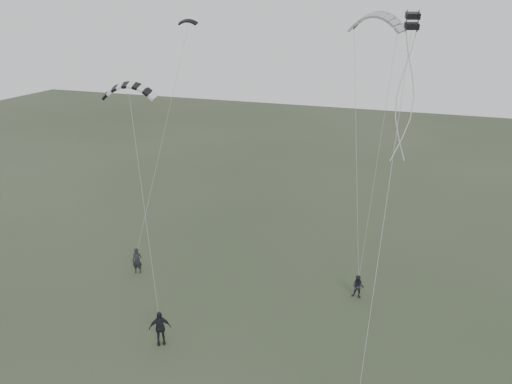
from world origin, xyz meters
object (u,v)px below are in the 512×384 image
(flyer_right, at_px, (358,287))
(kite_dark_small, at_px, (188,21))
(kite_striped, at_px, (128,85))
(kite_pale_large, at_px, (377,15))
(flyer_left, at_px, (137,261))
(flyer_center, at_px, (160,328))
(kite_box, at_px, (412,21))

(flyer_right, relative_size, kite_dark_small, 1.13)
(kite_dark_small, height_order, kite_striped, kite_dark_small)
(flyer_right, distance_m, kite_pale_large, 16.77)
(flyer_left, distance_m, kite_pale_large, 22.16)
(flyer_left, bearing_deg, kite_pale_large, 8.69)
(flyer_center, height_order, kite_box, kite_box)
(flyer_right, height_order, flyer_center, flyer_center)
(flyer_right, height_order, kite_pale_large, kite_pale_large)
(flyer_right, bearing_deg, kite_box, -51.04)
(kite_pale_large, relative_size, kite_striped, 1.21)
(flyer_left, bearing_deg, kite_box, -21.78)
(flyer_right, xyz_separation_m, kite_pale_large, (-0.82, 5.30, 15.89))
(kite_box, bearing_deg, kite_pale_large, 93.60)
(kite_pale_large, height_order, kite_striped, kite_pale_large)
(kite_dark_small, xyz_separation_m, kite_striped, (1.08, -9.57, -3.10))
(flyer_right, relative_size, kite_box, 2.19)
(flyer_center, relative_size, kite_box, 2.81)
(kite_dark_small, distance_m, kite_striped, 10.11)
(flyer_right, height_order, kite_striped, kite_striped)
(flyer_right, xyz_separation_m, kite_striped, (-12.78, -3.92, 12.33))
(kite_striped, bearing_deg, kite_box, -11.10)
(flyer_right, xyz_separation_m, flyer_center, (-9.32, -8.13, 0.22))
(flyer_right, bearing_deg, kite_striped, -156.34)
(kite_pale_large, distance_m, kite_striped, 15.51)
(flyer_center, relative_size, kite_dark_small, 1.45)
(kite_pale_large, bearing_deg, flyer_left, -134.59)
(flyer_center, bearing_deg, kite_striped, 97.21)
(flyer_right, xyz_separation_m, kite_dark_small, (-13.85, 5.65, 15.43))
(kite_pale_large, bearing_deg, flyer_right, -63.25)
(flyer_left, distance_m, kite_box, 22.66)
(kite_dark_small, height_order, kite_pale_large, kite_pale_large)
(kite_dark_small, xyz_separation_m, kite_pale_large, (13.04, -0.35, 0.45))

